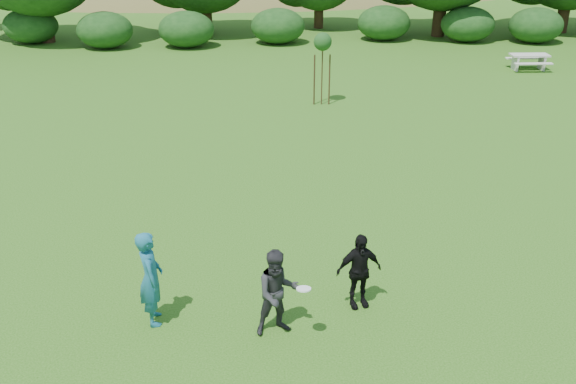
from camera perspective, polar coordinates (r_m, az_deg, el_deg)
name	(u,v)px	position (r m, az deg, el deg)	size (l,w,h in m)	color
ground	(293,302)	(13.24, 0.48, -9.74)	(120.00, 120.00, 0.00)	#19470C
player_teal	(151,278)	(12.45, -12.11, -7.48)	(0.70, 0.46, 1.93)	#1A5C75
player_grey	(278,293)	(11.95, -0.91, -8.93)	(0.84, 0.65, 1.73)	#28282B
player_black	(359,271)	(12.80, 6.31, -6.97)	(0.94, 0.39, 1.60)	black
frisbee	(304,289)	(11.52, 1.40, -8.60)	(0.27, 0.27, 0.07)	white
sapling	(323,44)	(25.47, 3.10, 13.02)	(0.70, 0.70, 2.85)	#3B2717
picnic_table	(529,59)	(33.56, 20.64, 10.99)	(1.80, 1.48, 0.76)	#B4B1A6
hillside	(264,72)	(81.73, -2.11, 10.65)	(150.00, 72.00, 52.00)	olive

